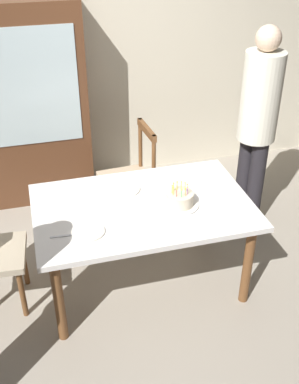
{
  "coord_description": "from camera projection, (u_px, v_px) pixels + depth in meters",
  "views": [
    {
      "loc": [
        -0.69,
        -2.72,
        2.61
      ],
      "look_at": [
        0.05,
        0.0,
        0.83
      ],
      "focal_mm": 43.92,
      "sensor_mm": 36.0,
      "label": 1
    }
  ],
  "objects": [
    {
      "name": "china_cabinet",
      "position": [
        27.0,
        107.0,
        4.37
      ],
      "size": [
        1.1,
        0.45,
        1.9
      ],
      "color": "#56331E",
      "rests_on": "ground"
    },
    {
      "name": "fork_near_celebrant",
      "position": [
        64.0,
        236.0,
        3.06
      ],
      "size": [
        0.18,
        0.03,
        0.01
      ],
      "primitive_type": "cube",
      "rotation": [
        0.0,
        0.0,
        -0.08
      ],
      "color": "silver",
      "rests_on": "dining_table"
    },
    {
      "name": "chair_spindle_back",
      "position": [
        129.0,
        180.0,
        4.21
      ],
      "size": [
        0.47,
        0.47,
        0.95
      ],
      "color": "tan",
      "rests_on": "ground"
    },
    {
      "name": "plate_far_side",
      "position": [
        125.0,
        190.0,
        3.53
      ],
      "size": [
        0.22,
        0.22,
        0.01
      ],
      "primitive_type": "cylinder",
      "color": "silver",
      "rests_on": "dining_table"
    },
    {
      "name": "ground",
      "position": [
        143.0,
        281.0,
        3.76
      ],
      "size": [
        6.4,
        6.4,
        0.0
      ],
      "primitive_type": "plane",
      "color": "#9E9384"
    },
    {
      "name": "fork_far_side",
      "position": [
        105.0,
        194.0,
        3.49
      ],
      "size": [
        0.18,
        0.04,
        0.01
      ],
      "primitive_type": "cube",
      "rotation": [
        0.0,
        0.0,
        -0.13
      ],
      "color": "silver",
      "rests_on": "dining_table"
    },
    {
      "name": "dining_table",
      "position": [
        143.0,
        214.0,
        3.42
      ],
      "size": [
        1.56,
        1.0,
        0.73
      ],
      "color": "white",
      "rests_on": "ground"
    },
    {
      "name": "back_wall",
      "position": [
        95.0,
        55.0,
        4.58
      ],
      "size": [
        6.4,
        0.1,
        2.6
      ],
      "primitive_type": "cube",
      "color": "beige",
      "rests_on": "ground"
    },
    {
      "name": "birthday_cake",
      "position": [
        179.0,
        200.0,
        3.34
      ],
      "size": [
        0.28,
        0.28,
        0.17
      ],
      "color": "silver",
      "rests_on": "dining_table"
    },
    {
      "name": "person_guest",
      "position": [
        258.0,
        121.0,
        3.89
      ],
      "size": [
        0.32,
        0.32,
        1.81
      ],
      "color": "#262328",
      "rests_on": "ground"
    },
    {
      "name": "plate_near_celebrant",
      "position": [
        88.0,
        232.0,
        3.09
      ],
      "size": [
        0.22,
        0.22,
        0.01
      ],
      "primitive_type": "cylinder",
      "color": "silver",
      "rests_on": "dining_table"
    },
    {
      "name": "fork_near_guest",
      "position": [
        194.0,
        215.0,
        3.26
      ],
      "size": [
        0.18,
        0.02,
        0.01
      ],
      "primitive_type": "cube",
      "rotation": [
        0.0,
        0.0,
        -0.05
      ],
      "color": "silver",
      "rests_on": "dining_table"
    }
  ]
}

